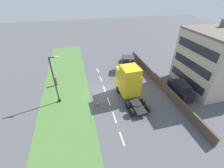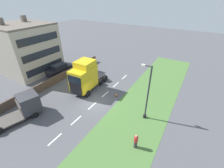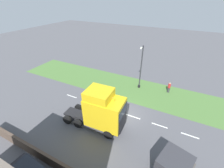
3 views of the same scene
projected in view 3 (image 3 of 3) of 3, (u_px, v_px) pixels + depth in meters
ground_plane at (126, 114)px, 18.75m from camera, size 120.00×120.00×0.00m
grass_verge at (141, 91)px, 23.34m from camera, size 7.00×44.00×0.01m
lane_markings at (121, 113)px, 19.02m from camera, size 0.16×17.80×0.00m
lorry_cab at (103, 110)px, 15.73m from camera, size 2.91×7.33×5.02m
lamp_post at (141, 70)px, 22.60m from camera, size 1.32×0.40×6.86m
pedestrian at (169, 88)px, 22.61m from camera, size 0.39×0.39×1.69m
traffic_cone_lead at (113, 100)px, 20.95m from camera, size 0.36×0.36×0.58m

